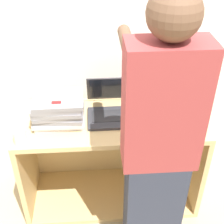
# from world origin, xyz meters

# --- Properties ---
(ground_plane) EXTENTS (12.00, 12.00, 0.00)m
(ground_plane) POSITION_xyz_m (0.00, 0.00, 0.00)
(ground_plane) COLOR tan
(wall_back) EXTENTS (8.00, 0.05, 2.40)m
(wall_back) POSITION_xyz_m (0.00, 0.68, 1.20)
(wall_back) COLOR silver
(wall_back) RESTS_ON ground_plane
(cart) EXTENTS (1.32, 0.57, 0.78)m
(cart) POSITION_xyz_m (0.00, 0.36, 0.39)
(cart) COLOR tan
(cart) RESTS_ON ground_plane
(laptop_open) EXTENTS (0.33, 0.38, 0.26)m
(laptop_open) POSITION_xyz_m (0.00, 0.35, 0.84)
(laptop_open) COLOR #333338
(laptop_open) RESTS_ON cart
(laptop_stack_left) EXTENTS (0.35, 0.28, 0.20)m
(laptop_stack_left) POSITION_xyz_m (-0.36, 0.28, 0.88)
(laptop_stack_left) COLOR #B7B7BC
(laptop_stack_left) RESTS_ON cart
(laptop_stack_right) EXTENTS (0.34, 0.28, 0.11)m
(laptop_stack_right) POSITION_xyz_m (0.36, 0.29, 0.84)
(laptop_stack_right) COLOR slate
(laptop_stack_right) RESTS_ON cart
(person) EXTENTS (0.40, 0.54, 1.81)m
(person) POSITION_xyz_m (0.22, -0.23, 0.92)
(person) COLOR #2D3342
(person) RESTS_ON ground_plane
(mug) EXTENTS (0.08, 0.08, 0.10)m
(mug) POSITION_xyz_m (-0.59, 0.07, 0.83)
(mug) COLOR white
(mug) RESTS_ON cart
(inventory_tag) EXTENTS (0.06, 0.02, 0.01)m
(inventory_tag) POSITION_xyz_m (-0.36, 0.22, 0.98)
(inventory_tag) COLOR red
(inventory_tag) RESTS_ON laptop_stack_left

